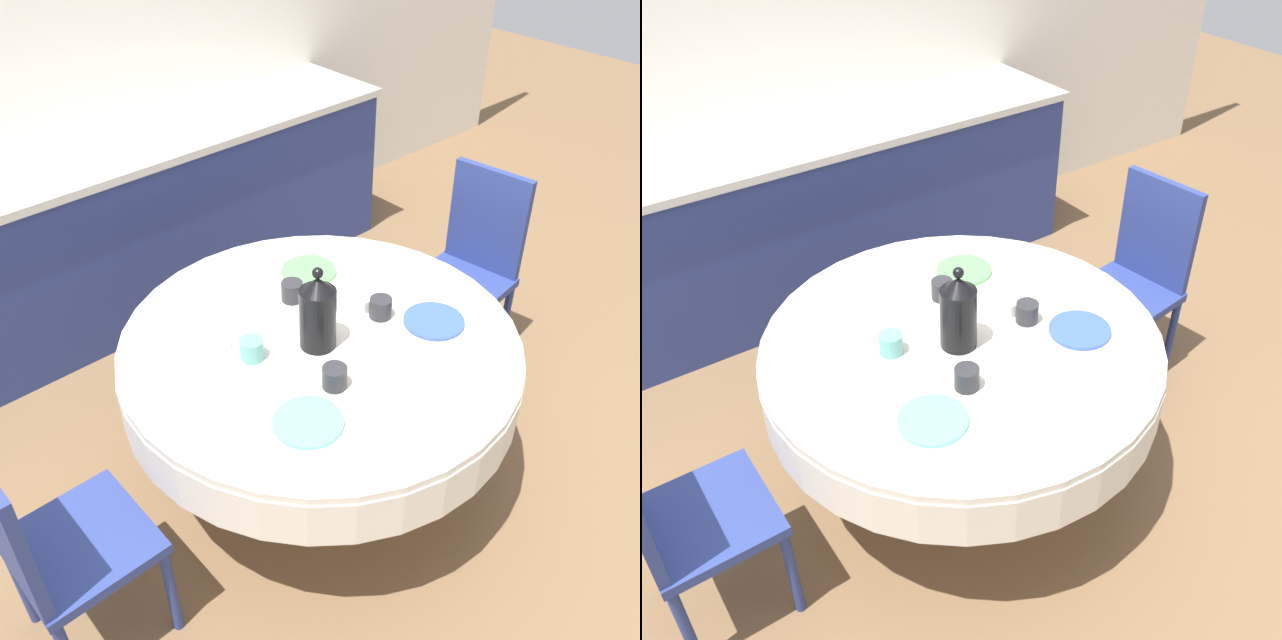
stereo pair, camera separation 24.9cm
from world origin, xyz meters
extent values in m
plane|color=brown|center=(0.00, 0.00, 0.00)|extent=(12.00, 12.00, 0.00)
cube|color=silver|center=(0.00, 1.92, 1.30)|extent=(7.00, 0.05, 2.60)
cube|color=navy|center=(0.00, 1.58, 0.44)|extent=(3.20, 0.60, 0.88)
cube|color=beige|center=(0.00, 1.58, 0.90)|extent=(3.24, 0.64, 0.04)
cylinder|color=brown|center=(0.00, 0.00, 0.02)|extent=(0.44, 0.44, 0.04)
cylinder|color=brown|center=(0.00, 0.00, 0.28)|extent=(0.11, 0.11, 0.48)
cylinder|color=silver|center=(0.00, 0.00, 0.61)|extent=(1.44, 1.44, 0.18)
cylinder|color=silver|center=(0.00, 0.00, 0.71)|extent=(1.43, 1.43, 0.03)
cube|color=navy|center=(0.98, 0.12, 0.45)|extent=(0.44, 0.44, 0.04)
cube|color=navy|center=(1.16, 0.14, 0.71)|extent=(0.08, 0.38, 0.49)
cylinder|color=navy|center=(0.83, -0.08, 0.21)|extent=(0.04, 0.04, 0.43)
cylinder|color=navy|center=(0.78, 0.27, 0.21)|extent=(0.04, 0.04, 0.43)
cylinder|color=navy|center=(1.18, -0.04, 0.21)|extent=(0.04, 0.04, 0.43)
cylinder|color=navy|center=(1.13, 0.31, 0.21)|extent=(0.04, 0.04, 0.43)
cube|color=navy|center=(-0.99, 0.00, 0.45)|extent=(0.40, 0.40, 0.04)
cylinder|color=navy|center=(-0.81, 0.18, 0.21)|extent=(0.04, 0.04, 0.43)
cylinder|color=navy|center=(-0.81, -0.17, 0.21)|extent=(0.04, 0.04, 0.43)
cylinder|color=navy|center=(-1.16, 0.18, 0.21)|extent=(0.04, 0.04, 0.43)
cylinder|color=#60BCB7|center=(-0.31, -0.29, 0.73)|extent=(0.22, 0.22, 0.01)
cylinder|color=#28282D|center=(-0.13, -0.22, 0.77)|extent=(0.08, 0.08, 0.08)
cylinder|color=#3856AD|center=(0.37, -0.21, 0.73)|extent=(0.22, 0.22, 0.01)
cylinder|color=#28282D|center=(0.25, -0.05, 0.77)|extent=(0.08, 0.08, 0.08)
cylinder|color=white|center=(-0.35, 0.24, 0.73)|extent=(0.22, 0.22, 0.01)
cylinder|color=#5BA39E|center=(-0.25, 0.07, 0.77)|extent=(0.08, 0.08, 0.08)
cylinder|color=#5BA85B|center=(0.25, 0.35, 0.73)|extent=(0.22, 0.22, 0.01)
cylinder|color=#28282D|center=(0.08, 0.25, 0.77)|extent=(0.08, 0.08, 0.08)
cylinder|color=black|center=(-0.03, -0.02, 0.84)|extent=(0.13, 0.13, 0.23)
cone|color=black|center=(-0.03, -0.02, 0.98)|extent=(0.12, 0.12, 0.05)
sphere|color=black|center=(-0.03, -0.02, 1.03)|extent=(0.04, 0.04, 0.04)
cylinder|color=silver|center=(0.25, 0.08, 0.75)|extent=(0.19, 0.19, 0.05)
camera|label=1|loc=(-1.33, -1.47, 2.32)|focal=40.00mm
camera|label=2|loc=(-1.14, -1.63, 2.32)|focal=40.00mm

